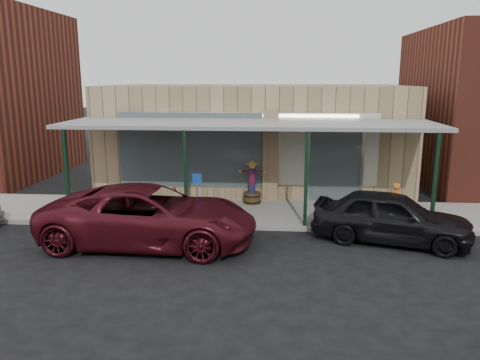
# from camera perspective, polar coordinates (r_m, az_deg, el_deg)

# --- Properties ---
(ground) EXTENTS (120.00, 120.00, 0.00)m
(ground) POSITION_cam_1_polar(r_m,az_deg,el_deg) (12.33, -0.05, -9.07)
(ground) COLOR black
(ground) RESTS_ON ground
(sidewalk) EXTENTS (40.00, 3.20, 0.15)m
(sidewalk) POSITION_cam_1_polar(r_m,az_deg,el_deg) (15.71, 1.00, -4.02)
(sidewalk) COLOR gray
(sidewalk) RESTS_ON ground
(storefront) EXTENTS (12.00, 6.25, 4.20)m
(storefront) POSITION_cam_1_polar(r_m,az_deg,el_deg) (19.77, 1.84, 5.35)
(storefront) COLOR tan
(storefront) RESTS_ON ground
(awning) EXTENTS (12.00, 3.00, 3.04)m
(awning) POSITION_cam_1_polar(r_m,az_deg,el_deg) (15.10, 1.03, 6.68)
(awning) COLOR gray
(awning) RESTS_ON ground
(block_buildings_near) EXTENTS (61.00, 8.00, 8.00)m
(block_buildings_near) POSITION_cam_1_polar(r_m,az_deg,el_deg) (20.68, 7.67, 10.21)
(block_buildings_near) COLOR maroon
(block_buildings_near) RESTS_ON ground
(barrel_scarecrow) EXTENTS (0.94, 0.67, 1.55)m
(barrel_scarecrow) POSITION_cam_1_polar(r_m,az_deg,el_deg) (16.47, 1.49, -1.09)
(barrel_scarecrow) COLOR #4B351E
(barrel_scarecrow) RESTS_ON sidewalk
(barrel_pumpkin) EXTENTS (0.71, 0.71, 0.65)m
(barrel_pumpkin) POSITION_cam_1_polar(r_m,az_deg,el_deg) (15.37, 19.56, -3.94)
(barrel_pumpkin) COLOR #4B351E
(barrel_pumpkin) RESTS_ON sidewalk
(handicap_sign) EXTENTS (0.30, 0.10, 1.49)m
(handicap_sign) POSITION_cam_1_polar(r_m,az_deg,el_deg) (14.45, -5.23, -1.28)
(handicap_sign) COLOR gray
(handicap_sign) RESTS_ON sidewalk
(parked_sedan) EXTENTS (4.58, 2.86, 1.53)m
(parked_sedan) POSITION_cam_1_polar(r_m,az_deg,el_deg) (13.68, 17.94, -4.28)
(parked_sedan) COLOR black
(parked_sedan) RESTS_ON ground
(car_maroon) EXTENTS (5.92, 2.87, 1.62)m
(car_maroon) POSITION_cam_1_polar(r_m,az_deg,el_deg) (13.06, -10.95, -4.30)
(car_maroon) COLOR #4C0F19
(car_maroon) RESTS_ON ground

